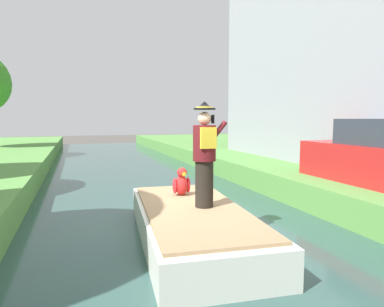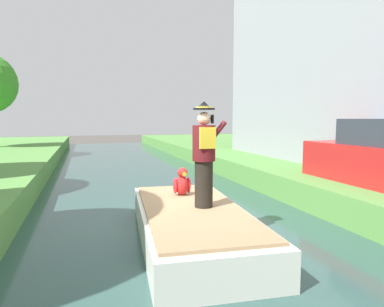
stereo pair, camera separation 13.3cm
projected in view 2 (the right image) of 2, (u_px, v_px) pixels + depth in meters
ground_plane at (183, 235)px, 6.58m from camera, size 80.00×80.00×0.00m
canal_water at (183, 233)px, 6.58m from camera, size 6.12×48.00×0.10m
boat at (192, 224)px, 5.99m from camera, size 2.17×4.35×0.61m
person_pirate at (204, 155)px, 5.89m from camera, size 0.61×0.42×1.85m
parrot_plush at (182, 183)px, 6.87m from camera, size 0.36×0.35×0.57m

